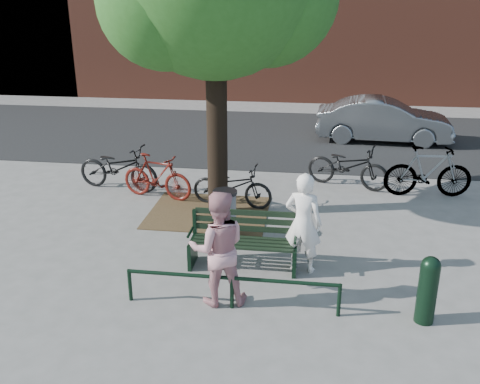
# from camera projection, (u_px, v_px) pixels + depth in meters

# --- Properties ---
(ground) EXTENTS (90.00, 90.00, 0.00)m
(ground) POSITION_uv_depth(u_px,v_px,m) (243.00, 267.00, 8.77)
(ground) COLOR gray
(ground) RESTS_ON ground
(dirt_pit) EXTENTS (2.40, 2.00, 0.02)m
(dirt_pit) POSITION_uv_depth(u_px,v_px,m) (209.00, 212.00, 10.93)
(dirt_pit) COLOR brown
(dirt_pit) RESTS_ON ground
(road) EXTENTS (40.00, 7.00, 0.01)m
(road) POSITION_uv_depth(u_px,v_px,m) (279.00, 137.00, 16.65)
(road) COLOR black
(road) RESTS_ON ground
(park_bench) EXTENTS (1.74, 0.54, 0.97)m
(park_bench) POSITION_uv_depth(u_px,v_px,m) (244.00, 239.00, 8.68)
(park_bench) COLOR black
(park_bench) RESTS_ON ground
(guard_railing) EXTENTS (3.06, 0.06, 0.51)m
(guard_railing) POSITION_uv_depth(u_px,v_px,m) (232.00, 283.00, 7.52)
(guard_railing) COLOR black
(guard_railing) RESTS_ON ground
(person_left) EXTENTS (0.68, 0.54, 1.65)m
(person_left) POSITION_uv_depth(u_px,v_px,m) (303.00, 223.00, 8.43)
(person_left) COLOR white
(person_left) RESTS_ON ground
(person_right) EXTENTS (0.96, 0.82, 1.71)m
(person_right) POSITION_uv_depth(u_px,v_px,m) (218.00, 248.00, 7.52)
(person_right) COLOR #C7888E
(person_right) RESTS_ON ground
(bollard) EXTENTS (0.26, 0.26, 0.98)m
(bollard) POSITION_uv_depth(u_px,v_px,m) (428.00, 287.00, 7.16)
(bollard) COLOR black
(bollard) RESTS_ON ground
(litter_bin) EXTENTS (0.44, 0.44, 0.91)m
(litter_bin) POSITION_uv_depth(u_px,v_px,m) (225.00, 214.00, 9.71)
(litter_bin) COLOR gray
(litter_bin) RESTS_ON ground
(bicycle_a) EXTENTS (2.04, 1.00, 1.03)m
(bicycle_a) POSITION_uv_depth(u_px,v_px,m) (118.00, 168.00, 12.08)
(bicycle_a) COLOR black
(bicycle_a) RESTS_ON ground
(bicycle_b) EXTENTS (1.71, 0.86, 0.99)m
(bicycle_b) POSITION_uv_depth(u_px,v_px,m) (157.00, 177.00, 11.55)
(bicycle_b) COLOR #51110B
(bicycle_b) RESTS_ON ground
(bicycle_c) EXTENTS (1.79, 0.86, 0.90)m
(bicycle_c) POSITION_uv_depth(u_px,v_px,m) (232.00, 186.00, 11.13)
(bicycle_c) COLOR black
(bicycle_c) RESTS_ON ground
(bicycle_d) EXTENTS (1.93, 0.67, 1.14)m
(bicycle_d) POSITION_uv_depth(u_px,v_px,m) (428.00, 172.00, 11.64)
(bicycle_d) COLOR gray
(bicycle_d) RESTS_ON ground
(bicycle_e) EXTENTS (2.02, 1.28, 1.00)m
(bicycle_e) POSITION_uv_depth(u_px,v_px,m) (348.00, 166.00, 12.24)
(bicycle_e) COLOR black
(bicycle_e) RESTS_ON ground
(parked_car) EXTENTS (4.00, 1.60, 1.30)m
(parked_car) POSITION_uv_depth(u_px,v_px,m) (383.00, 120.00, 15.93)
(parked_car) COLOR slate
(parked_car) RESTS_ON ground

